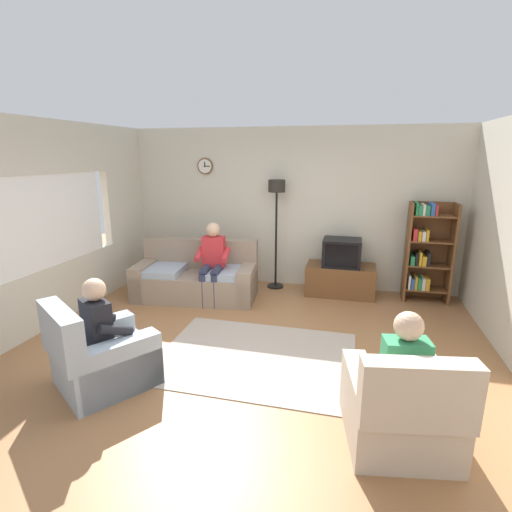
% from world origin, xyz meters
% --- Properties ---
extents(ground_plane, '(12.00, 12.00, 0.00)m').
position_xyz_m(ground_plane, '(0.00, 0.00, 0.00)').
color(ground_plane, '#9E6B42').
extents(back_wall_assembly, '(6.20, 0.17, 2.70)m').
position_xyz_m(back_wall_assembly, '(-0.00, 2.66, 1.35)').
color(back_wall_assembly, beige).
rests_on(back_wall_assembly, ground_plane).
extents(left_wall_assembly, '(0.12, 5.80, 2.70)m').
position_xyz_m(left_wall_assembly, '(-2.86, 0.03, 1.34)').
color(left_wall_assembly, beige).
rests_on(left_wall_assembly, ground_plane).
extents(couch, '(1.99, 1.09, 0.90)m').
position_xyz_m(couch, '(-1.33, 1.56, 0.31)').
color(couch, gray).
rests_on(couch, ground_plane).
extents(tv_stand, '(1.10, 0.56, 0.50)m').
position_xyz_m(tv_stand, '(0.92, 2.25, 0.25)').
color(tv_stand, brown).
rests_on(tv_stand, ground_plane).
extents(tv, '(0.60, 0.49, 0.44)m').
position_xyz_m(tv, '(0.92, 2.23, 0.72)').
color(tv, black).
rests_on(tv, tv_stand).
extents(bookshelf, '(0.68, 0.36, 1.56)m').
position_xyz_m(bookshelf, '(2.19, 2.32, 0.80)').
color(bookshelf, brown).
rests_on(bookshelf, ground_plane).
extents(floor_lamp, '(0.28, 0.28, 1.85)m').
position_xyz_m(floor_lamp, '(-0.18, 2.35, 1.45)').
color(floor_lamp, black).
rests_on(floor_lamp, ground_plane).
extents(armchair_near_window, '(1.16, 1.18, 0.90)m').
position_xyz_m(armchair_near_window, '(-1.28, -1.00, 0.29)').
color(armchair_near_window, '#9EADBC').
rests_on(armchair_near_window, ground_plane).
extents(armchair_near_bookshelf, '(0.94, 1.00, 0.90)m').
position_xyz_m(armchair_near_bookshelf, '(1.51, -1.13, 0.29)').
color(armchair_near_bookshelf, '#BCAD99').
rests_on(armchair_near_bookshelf, ground_plane).
extents(area_rug, '(2.20, 1.70, 0.01)m').
position_xyz_m(area_rug, '(0.08, -0.09, 0.01)').
color(area_rug, '#AD9E8E').
rests_on(area_rug, ground_plane).
extents(person_on_couch, '(0.54, 0.57, 1.24)m').
position_xyz_m(person_on_couch, '(-1.00, 1.45, 0.70)').
color(person_on_couch, red).
rests_on(person_on_couch, ground_plane).
extents(person_in_left_armchair, '(0.61, 0.64, 1.12)m').
position_xyz_m(person_in_left_armchair, '(-1.23, -0.92, 0.60)').
color(person_in_left_armchair, black).
rests_on(person_in_left_armchair, ground_plane).
extents(person_in_right_armchair, '(0.56, 0.58, 1.12)m').
position_xyz_m(person_in_right_armchair, '(1.50, -1.04, 0.60)').
color(person_in_right_armchair, '#338C59').
rests_on(person_in_right_armchair, ground_plane).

